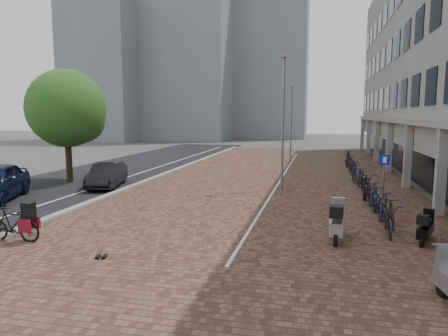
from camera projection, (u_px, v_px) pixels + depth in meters
ground at (182, 230)px, 13.53m from camera, size 140.00×140.00×0.00m
plaza_brick at (279, 177)px, 24.64m from camera, size 14.50×42.00×0.04m
street_asphalt at (114, 172)px, 27.17m from camera, size 8.00×50.00×0.03m
curb at (169, 173)px, 26.26m from camera, size 0.35×42.00×0.14m
lane_line at (142, 172)px, 26.71m from camera, size 0.12×44.00×0.00m
parking_line at (282, 177)px, 24.59m from camera, size 0.10×30.00×0.00m
bg_towers at (198, 48)px, 62.18m from camera, size 33.00×23.00×32.00m
car_dark at (107, 175)px, 21.38m from camera, size 2.31×4.11×1.28m
hero_bike at (13, 224)px, 12.17m from camera, size 1.76×0.55×1.23m
shoes at (101, 258)px, 10.75m from camera, size 0.40×0.36×0.09m
scooter_front at (337, 221)px, 12.29m from camera, size 0.70×1.84×1.24m
scooter_mid at (426, 227)px, 12.03m from camera, size 0.93×1.50×0.98m
parking_sign at (384, 171)px, 17.52m from camera, size 0.44×0.10×2.10m
lamp_near at (283, 124)px, 20.22m from camera, size 0.12×0.12×6.63m
lamp_far at (291, 124)px, 32.46m from camera, size 0.12×0.12×6.06m
street_tree at (69, 111)px, 22.74m from camera, size 4.34×4.34×6.31m
bike_row at (359, 175)px, 22.25m from camera, size 1.15×21.43×1.05m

